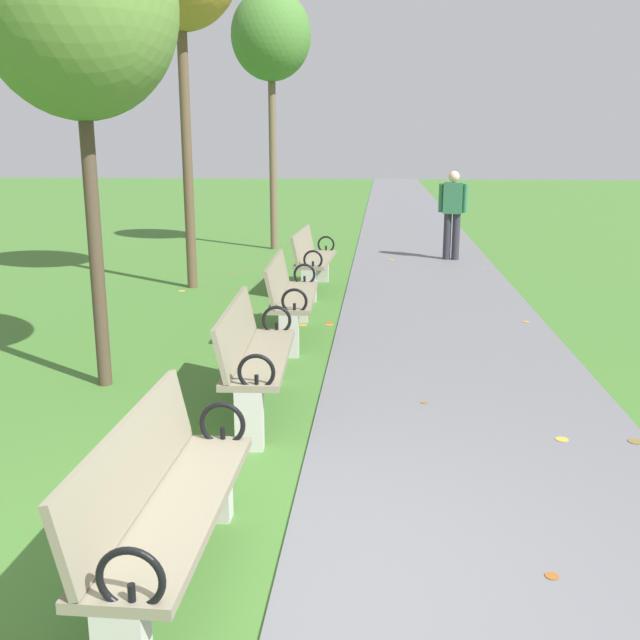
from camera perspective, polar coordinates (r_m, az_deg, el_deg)
ground_plane at (r=3.82m, az=-3.82°, el=-20.71°), size 80.00×80.00×0.00m
paved_walkway at (r=21.22m, az=6.93°, el=7.97°), size 2.51×44.00×0.02m
park_bench_1 at (r=3.63m, az=-12.15°, el=-13.99°), size 0.48×1.60×0.90m
park_bench_2 at (r=5.87m, az=-5.21°, el=-2.78°), size 0.55×1.62×0.90m
park_bench_3 at (r=8.10m, az=-2.38°, el=1.92°), size 0.53×1.62×0.90m
park_bench_4 at (r=10.69m, az=-0.61°, el=4.85°), size 0.54×1.62×0.90m
tree_1 at (r=6.68m, az=-18.54°, el=22.20°), size 1.63×1.63×4.12m
tree_3 at (r=15.04m, az=-3.87°, el=21.28°), size 1.55×1.55×5.00m
pedestrian_walking at (r=13.67m, az=10.39°, el=8.48°), size 0.52×0.28×1.62m
scattered_leaves at (r=8.84m, az=0.93°, el=-0.21°), size 4.97×11.83×0.02m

